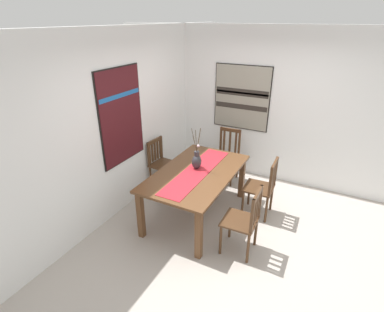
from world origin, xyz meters
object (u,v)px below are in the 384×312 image
(painting_on_side_wall, at_px, (242,98))
(chair_0, at_px, (162,162))
(centerpiece_vase, at_px, (197,161))
(chair_2, at_px, (227,155))
(painting_on_back_wall, at_px, (121,116))
(chair_1, at_px, (244,220))
(dining_table, at_px, (197,178))
(chair_3, at_px, (263,186))

(painting_on_side_wall, bearing_deg, chair_0, 141.75)
(centerpiece_vase, xyz_separation_m, painting_on_side_wall, (1.61, -0.10, 0.59))
(chair_2, distance_m, painting_on_back_wall, 2.12)
(centerpiece_vase, height_order, painting_on_back_wall, painting_on_back_wall)
(chair_2, bearing_deg, painting_on_back_wall, 144.05)
(centerpiece_vase, xyz_separation_m, chair_1, (-0.53, -0.94, -0.39))
(chair_2, xyz_separation_m, painting_on_side_wall, (0.42, -0.07, 0.98))
(dining_table, height_order, chair_1, chair_1)
(chair_0, height_order, chair_3, chair_3)
(chair_0, height_order, chair_2, chair_2)
(dining_table, distance_m, chair_0, 1.05)
(chair_1, height_order, chair_2, chair_2)
(chair_0, distance_m, painting_on_back_wall, 1.24)
(centerpiece_vase, bearing_deg, painting_on_back_wall, 106.61)
(chair_3, relative_size, painting_on_back_wall, 0.67)
(chair_2, bearing_deg, painting_on_side_wall, -9.50)
(dining_table, xyz_separation_m, centerpiece_vase, (0.09, 0.04, 0.23))
(chair_0, bearing_deg, chair_2, -47.92)
(painting_on_side_wall, bearing_deg, centerpiece_vase, 176.62)
(centerpiece_vase, xyz_separation_m, chair_2, (1.19, -0.03, -0.39))
(chair_1, bearing_deg, chair_3, 0.83)
(chair_3, bearing_deg, chair_1, -179.17)
(chair_0, bearing_deg, painting_on_back_wall, 164.40)
(chair_1, relative_size, painting_on_side_wall, 0.80)
(centerpiece_vase, xyz_separation_m, chair_3, (0.38, -0.93, -0.38))
(chair_0, distance_m, painting_on_side_wall, 1.86)
(dining_table, bearing_deg, chair_2, 0.86)
(centerpiece_vase, bearing_deg, dining_table, -153.75)
(painting_on_side_wall, bearing_deg, painting_on_back_wall, 148.86)
(chair_3, relative_size, painting_on_side_wall, 0.80)
(chair_1, height_order, painting_on_back_wall, painting_on_back_wall)
(dining_table, bearing_deg, chair_3, -62.03)
(centerpiece_vase, height_order, chair_3, centerpiece_vase)
(dining_table, xyz_separation_m, painting_on_back_wall, (-0.23, 1.12, 0.84))
(chair_1, height_order, chair_3, same)
(centerpiece_vase, height_order, chair_0, centerpiece_vase)
(chair_1, bearing_deg, centerpiece_vase, 60.68)
(chair_0, xyz_separation_m, painting_on_back_wall, (-0.70, 0.19, 1.01))
(chair_0, relative_size, chair_2, 0.93)
(chair_0, relative_size, painting_on_side_wall, 0.77)
(centerpiece_vase, relative_size, chair_3, 0.70)
(dining_table, distance_m, chair_3, 1.01)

